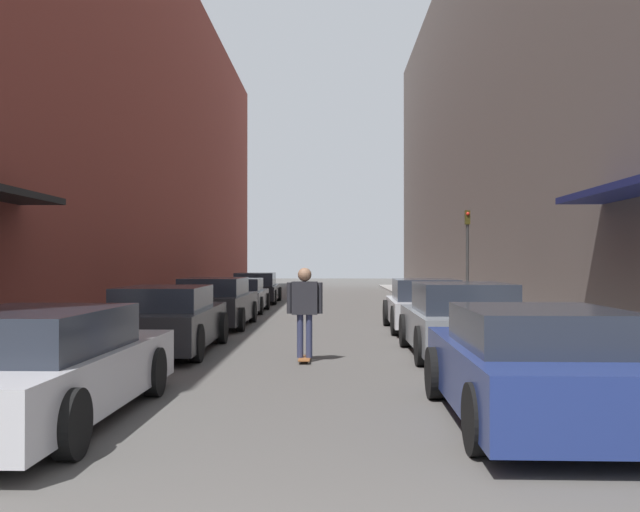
# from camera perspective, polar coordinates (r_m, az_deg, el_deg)

# --- Properties ---
(ground) EXTENTS (105.50, 105.50, 0.00)m
(ground) POSITION_cam_1_polar(r_m,az_deg,el_deg) (22.07, -0.18, -5.01)
(ground) COLOR #4C4947
(curb_strip_left) EXTENTS (1.80, 47.96, 0.12)m
(curb_strip_left) POSITION_cam_1_polar(r_m,az_deg,el_deg) (27.33, -9.89, -4.00)
(curb_strip_left) COLOR gray
(curb_strip_left) RESTS_ON ground
(curb_strip_right) EXTENTS (1.80, 47.96, 0.12)m
(curb_strip_right) POSITION_cam_1_polar(r_m,az_deg,el_deg) (27.18, 9.97, -4.02)
(curb_strip_right) COLOR gray
(curb_strip_right) RESTS_ON ground
(building_row_left) EXTENTS (4.90, 47.96, 13.76)m
(building_row_left) POSITION_cam_1_polar(r_m,az_deg,el_deg) (28.43, -15.71, 9.95)
(building_row_left) COLOR brown
(building_row_left) RESTS_ON ground
(building_row_right) EXTENTS (4.90, 47.96, 15.24)m
(building_row_right) POSITION_cam_1_polar(r_m,az_deg,el_deg) (28.35, 15.87, 11.50)
(building_row_right) COLOR #564C47
(building_row_right) RESTS_ON ground
(parked_car_left_0) EXTENTS (1.96, 4.79, 1.24)m
(parked_car_left_0) POSITION_cam_1_polar(r_m,az_deg,el_deg) (8.37, -21.65, -8.28)
(parked_car_left_0) COLOR #B7B7BC
(parked_car_left_0) RESTS_ON ground
(parked_car_left_1) EXTENTS (1.88, 4.68, 1.28)m
(parked_car_left_1) POSITION_cam_1_polar(r_m,az_deg,el_deg) (14.12, -12.18, -5.01)
(parked_car_left_1) COLOR #232326
(parked_car_left_1) RESTS_ON ground
(parked_car_left_2) EXTENTS (1.88, 4.53, 1.32)m
(parked_car_left_2) POSITION_cam_1_polar(r_m,az_deg,el_deg) (19.42, -8.37, -3.75)
(parked_car_left_2) COLOR #232326
(parked_car_left_2) RESTS_ON ground
(parked_car_left_3) EXTENTS (1.88, 4.10, 1.17)m
(parked_car_left_3) POSITION_cam_1_polar(r_m,az_deg,el_deg) (24.95, -6.49, -3.17)
(parked_car_left_3) COLOR gray
(parked_car_left_3) RESTS_ON ground
(parked_car_left_4) EXTENTS (1.96, 4.65, 1.28)m
(parked_car_left_4) POSITION_cam_1_polar(r_m,az_deg,el_deg) (30.53, -5.16, -2.60)
(parked_car_left_4) COLOR black
(parked_car_left_4) RESTS_ON ground
(parked_car_right_0) EXTENTS (1.95, 4.32, 1.26)m
(parked_car_right_0) POSITION_cam_1_polar(r_m,az_deg,el_deg) (8.11, 16.82, -8.45)
(parked_car_right_0) COLOR navy
(parked_car_right_0) RESTS_ON ground
(parked_car_right_1) EXTENTS (1.97, 4.32, 1.36)m
(parked_car_right_1) POSITION_cam_1_polar(r_m,az_deg,el_deg) (13.49, 11.19, -5.11)
(parked_car_right_1) COLOR gray
(parked_car_right_1) RESTS_ON ground
(parked_car_right_2) EXTENTS (1.89, 4.14, 1.31)m
(parked_car_right_2) POSITION_cam_1_polar(r_m,az_deg,el_deg) (18.34, 8.36, -3.95)
(parked_car_right_2) COLOR #B7B7BC
(parked_car_right_2) RESTS_ON ground
(skateboarder) EXTENTS (0.63, 0.78, 1.64)m
(skateboarder) POSITION_cam_1_polar(r_m,az_deg,el_deg) (12.47, -1.24, -3.86)
(skateboarder) COLOR brown
(skateboarder) RESTS_ON ground
(traffic_light) EXTENTS (0.16, 0.22, 3.27)m
(traffic_light) POSITION_cam_1_polar(r_m,az_deg,el_deg) (23.18, 11.71, 0.55)
(traffic_light) COLOR #2D2D2D
(traffic_light) RESTS_ON curb_strip_right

